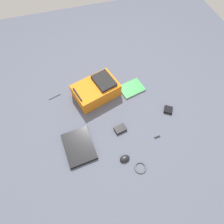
{
  "coord_description": "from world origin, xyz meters",
  "views": [
    {
      "loc": [
        -0.89,
        0.26,
        1.71
      ],
      "look_at": [
        0.03,
        -0.01,
        0.02
      ],
      "focal_mm": 29.84,
      "sensor_mm": 36.0,
      "label": 1
    }
  ],
  "objects": [
    {
      "name": "cable_coil",
      "position": [
        -0.59,
        -0.09,
        0.01
      ],
      "size": [
        0.11,
        0.11,
        0.01
      ],
      "primitive_type": "torus",
      "color": "#4C4C51",
      "rests_on": "ground_plane"
    },
    {
      "name": "usb_stick",
      "position": [
        -0.35,
        -0.36,
        0.0
      ],
      "size": [
        0.02,
        0.06,
        0.01
      ],
      "primitive_type": "cube",
      "rotation": [
        0.0,
        0.0,
        0.1
      ],
      "color": "black",
      "rests_on": "ground_plane"
    },
    {
      "name": "ground_plane",
      "position": [
        0.0,
        0.0,
        0.0
      ],
      "size": [
        4.04,
        4.04,
        0.0
      ],
      "primitive_type": "plane",
      "color": "#4C5160"
    },
    {
      "name": "computer_mouse",
      "position": [
        -0.47,
        0.02,
        0.02
      ],
      "size": [
        0.08,
        0.1,
        0.03
      ],
      "primitive_type": "ellipsoid",
      "rotation": [
        0.0,
        0.0,
        0.13
      ],
      "color": "black",
      "rests_on": "ground_plane"
    },
    {
      "name": "earbud_pouch",
      "position": [
        -0.1,
        -0.59,
        0.01
      ],
      "size": [
        0.12,
        0.12,
        0.03
      ],
      "primitive_type": "cube",
      "rotation": [
        0.0,
        0.0,
        5.71
      ],
      "color": "black",
      "rests_on": "ground_plane"
    },
    {
      "name": "book_comic",
      "position": [
        0.27,
        -0.31,
        0.01
      ],
      "size": [
        0.24,
        0.3,
        0.02
      ],
      "color": "silver",
      "rests_on": "ground_plane"
    },
    {
      "name": "laptop",
      "position": [
        -0.24,
        0.4,
        0.02
      ],
      "size": [
        0.38,
        0.3,
        0.03
      ],
      "color": "black",
      "rests_on": "ground_plane"
    },
    {
      "name": "backpack",
      "position": [
        0.31,
        0.09,
        0.09
      ],
      "size": [
        0.42,
        0.53,
        0.19
      ],
      "color": "orange",
      "rests_on": "ground_plane"
    },
    {
      "name": "pen_black",
      "position": [
        0.41,
        0.55,
        0.0
      ],
      "size": [
        0.05,
        0.14,
        0.01
      ],
      "primitive_type": "cylinder",
      "rotation": [
        1.57,
        0.0,
        0.28
      ],
      "color": "black",
      "rests_on": "ground_plane"
    },
    {
      "name": "power_brick",
      "position": [
        -0.17,
        -0.03,
        0.02
      ],
      "size": [
        0.1,
        0.13,
        0.03
      ],
      "primitive_type": "cube",
      "rotation": [
        0.0,
        0.0,
        0.18
      ],
      "color": "black",
      "rests_on": "ground_plane"
    }
  ]
}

